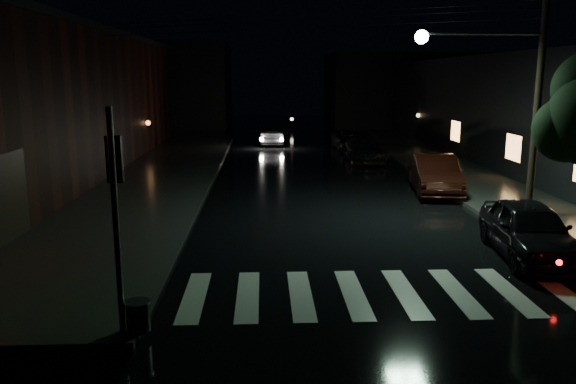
{
  "coord_description": "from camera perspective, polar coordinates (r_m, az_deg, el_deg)",
  "views": [
    {
      "loc": [
        0.38,
        -11.45,
        4.87
      ],
      "look_at": [
        1.08,
        4.3,
        1.6
      ],
      "focal_mm": 35.0,
      "sensor_mm": 36.0,
      "label": 1
    }
  ],
  "objects": [
    {
      "name": "parked_car_c",
      "position": [
        33.03,
        7.67,
        4.38
      ],
      "size": [
        2.05,
        4.94,
        1.43
      ],
      "primitive_type": "imported",
      "rotation": [
        0.0,
        0.0,
        -0.01
      ],
      "color": "black",
      "rests_on": "ground"
    },
    {
      "name": "parked_car_a",
      "position": [
        16.67,
        23.28,
        -3.51
      ],
      "size": [
        2.3,
        4.67,
        1.53
      ],
      "primitive_type": "imported",
      "rotation": [
        0.0,
        0.0,
        -0.11
      ],
      "color": "black",
      "rests_on": "ground"
    },
    {
      "name": "building_right",
      "position": [
        33.87,
        27.1,
        7.28
      ],
      "size": [
        10.0,
        40.0,
        6.0
      ],
      "primitive_type": "cube",
      "color": "black",
      "rests_on": "ground"
    },
    {
      "name": "sidewalk_right",
      "position": [
        27.63,
        17.89,
        1.15
      ],
      "size": [
        4.0,
        44.0,
        0.15
      ],
      "primitive_type": "cube",
      "color": "#282826",
      "rests_on": "ground"
    },
    {
      "name": "signal_pole_corner",
      "position": [
        10.83,
        -15.99,
        -6.64
      ],
      "size": [
        0.68,
        0.61,
        4.2
      ],
      "color": "slate",
      "rests_on": "ground"
    },
    {
      "name": "building_far_left",
      "position": [
        57.41,
        -13.17,
        10.54
      ],
      "size": [
        14.0,
        10.0,
        8.0
      ],
      "primitive_type": "cube",
      "color": "black",
      "rests_on": "ground"
    },
    {
      "name": "utility_pole",
      "position": [
        20.3,
        22.44,
        10.08
      ],
      "size": [
        4.92,
        0.44,
        8.0
      ],
      "color": "black",
      "rests_on": "ground"
    },
    {
      "name": "building_far_right",
      "position": [
        58.09,
        11.21,
        10.14
      ],
      "size": [
        14.0,
        10.0,
        7.0
      ],
      "primitive_type": "cube",
      "color": "black",
      "rests_on": "ground"
    },
    {
      "name": "crosswalk",
      "position": [
        13.17,
        9.27,
        -10.12
      ],
      "size": [
        9.0,
        3.0,
        0.01
      ],
      "primitive_type": "cube",
      "color": "beige",
      "rests_on": "ground"
    },
    {
      "name": "oncoming_car",
      "position": [
        40.72,
        -1.39,
        5.9
      ],
      "size": [
        2.0,
        4.67,
        1.5
      ],
      "primitive_type": "imported",
      "rotation": [
        0.0,
        0.0,
        3.05
      ],
      "color": "black",
      "rests_on": "ground"
    },
    {
      "name": "sidewalk_left",
      "position": [
        26.45,
        -14.22,
        0.91
      ],
      "size": [
        6.0,
        44.0,
        0.15
      ],
      "primitive_type": "cube",
      "color": "#282826",
      "rests_on": "ground"
    },
    {
      "name": "parked_car_b",
      "position": [
        24.5,
        14.65,
        1.77
      ],
      "size": [
        2.35,
        5.06,
        1.61
      ],
      "primitive_type": "imported",
      "rotation": [
        0.0,
        0.0,
        -0.14
      ],
      "color": "black",
      "rests_on": "ground"
    },
    {
      "name": "ground",
      "position": [
        12.45,
        -4.16,
        -11.34
      ],
      "size": [
        120.0,
        120.0,
        0.0
      ],
      "primitive_type": "plane",
      "color": "black",
      "rests_on": "ground"
    },
    {
      "name": "building_left",
      "position": [
        30.15,
        -27.05,
        7.85
      ],
      "size": [
        10.0,
        36.0,
        7.0
      ],
      "primitive_type": "cube",
      "color": "black",
      "rests_on": "ground"
    },
    {
      "name": "parked_car_d",
      "position": [
        37.96,
        6.42,
        5.23
      ],
      "size": [
        2.35,
        4.68,
        1.27
      ],
      "primitive_type": "imported",
      "rotation": [
        0.0,
        0.0,
        0.05
      ],
      "color": "black",
      "rests_on": "ground"
    }
  ]
}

